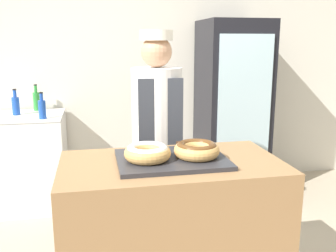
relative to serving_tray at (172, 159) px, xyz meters
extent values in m
cube|color=silver|center=(0.00, 2.13, 0.40)|extent=(8.00, 0.06, 2.70)
cube|color=#997047|center=(0.00, 0.00, -0.48)|extent=(1.22, 0.67, 0.94)
cube|color=#2D2D33|center=(0.00, 0.00, 0.00)|extent=(0.60, 0.45, 0.02)
torus|color=tan|center=(-0.14, -0.02, 0.05)|extent=(0.25, 0.25, 0.08)
torus|color=white|center=(-0.14, -0.02, 0.07)|extent=(0.22, 0.22, 0.05)
torus|color=tan|center=(0.14, -0.02, 0.05)|extent=(0.25, 0.25, 0.08)
torus|color=brown|center=(0.14, -0.02, 0.07)|extent=(0.22, 0.22, 0.05)
cube|color=#382111|center=(-0.11, 0.18, 0.03)|extent=(0.07, 0.07, 0.03)
cube|color=#382111|center=(0.11, 0.18, 0.03)|extent=(0.07, 0.07, 0.03)
cylinder|color=#4C4C51|center=(0.04, 0.68, -0.55)|extent=(0.26, 0.26, 0.81)
cylinder|color=white|center=(0.04, 0.68, 0.16)|extent=(0.36, 0.36, 0.61)
cube|color=#383D47|center=(0.04, 0.52, -0.24)|extent=(0.31, 0.02, 1.27)
sphere|color=tan|center=(0.04, 0.68, 0.57)|extent=(0.22, 0.22, 0.22)
cylinder|color=white|center=(0.04, 0.68, 0.68)|extent=(0.23, 0.23, 0.07)
cube|color=black|center=(1.02, 1.74, -0.05)|extent=(0.66, 0.65, 1.81)
cube|color=silver|center=(1.02, 1.41, -0.01)|extent=(0.54, 0.02, 1.45)
cube|color=white|center=(-1.23, 1.74, -0.50)|extent=(1.05, 0.65, 0.92)
cube|color=gray|center=(-1.23, 1.74, -0.06)|extent=(1.05, 0.65, 0.01)
cylinder|color=#1E4CB2|center=(-1.13, 1.77, 0.05)|extent=(0.07, 0.07, 0.17)
cylinder|color=#1E4CB2|center=(-1.13, 1.77, 0.16)|extent=(0.03, 0.03, 0.07)
cylinder|color=black|center=(-1.13, 1.77, 0.20)|extent=(0.04, 0.04, 0.01)
cylinder|color=#1E4CB2|center=(-0.86, 1.53, 0.04)|extent=(0.07, 0.07, 0.17)
cylinder|color=#1E4CB2|center=(-0.86, 1.53, 0.16)|extent=(0.03, 0.03, 0.06)
cylinder|color=black|center=(-0.86, 1.53, 0.20)|extent=(0.03, 0.03, 0.01)
cylinder|color=#2D8C38|center=(-0.97, 1.98, 0.05)|extent=(0.07, 0.07, 0.18)
cylinder|color=#2D8C38|center=(-0.97, 1.98, 0.18)|extent=(0.03, 0.03, 0.07)
cylinder|color=black|center=(-0.97, 1.98, 0.22)|extent=(0.03, 0.03, 0.01)
camera|label=1|loc=(-0.41, -1.94, 0.63)|focal=40.00mm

